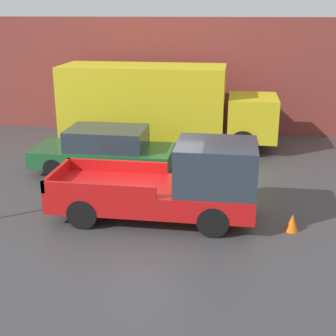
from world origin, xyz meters
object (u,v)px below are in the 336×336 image
(delivery_truck, at_px, (159,103))
(car, at_px, (105,150))
(traffic_cone, at_px, (292,223))
(pickup_truck, at_px, (176,184))

(delivery_truck, bearing_deg, car, -110.79)
(delivery_truck, height_order, traffic_cone, delivery_truck)
(pickup_truck, relative_size, traffic_cone, 11.47)
(pickup_truck, distance_m, traffic_cone, 3.05)
(pickup_truck, bearing_deg, car, 129.66)
(delivery_truck, bearing_deg, pickup_truck, -77.22)
(car, bearing_deg, delivery_truck, 69.21)
(car, height_order, traffic_cone, car)
(traffic_cone, bearing_deg, pickup_truck, 173.75)
(delivery_truck, relative_size, traffic_cone, 18.25)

